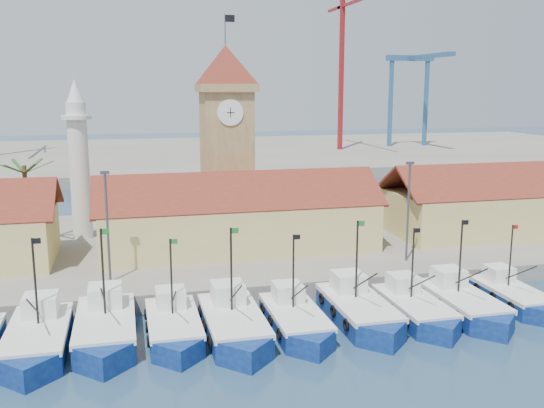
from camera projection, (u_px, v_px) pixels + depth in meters
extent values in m
plane|color=navy|center=(293.00, 344.00, 40.54)|extent=(400.00, 400.00, 0.00)
cube|color=gray|center=(231.00, 245.00, 63.30)|extent=(140.00, 32.00, 1.50)
cube|color=gray|center=(169.00, 156.00, 145.30)|extent=(240.00, 80.00, 2.00)
cube|color=navy|center=(39.00, 343.00, 39.49)|extent=(3.73, 8.44, 1.92)
cube|color=navy|center=(29.00, 372.00, 35.46)|extent=(3.73, 3.73, 1.92)
cube|color=silver|center=(38.00, 329.00, 39.31)|extent=(3.81, 8.68, 0.37)
cube|color=silver|center=(41.00, 306.00, 41.16)|extent=(2.24, 2.34, 1.49)
cylinder|color=black|center=(35.00, 283.00, 39.25)|extent=(0.15, 0.15, 5.97)
cube|color=black|center=(36.00, 241.00, 38.79)|extent=(0.53, 0.02, 0.37)
cube|color=navy|center=(106.00, 333.00, 41.10)|extent=(3.85, 8.70, 1.98)
cube|color=navy|center=(104.00, 360.00, 36.94)|extent=(3.85, 3.85, 1.98)
cube|color=silver|center=(105.00, 319.00, 40.91)|extent=(3.92, 8.95, 0.38)
cube|color=silver|center=(105.00, 296.00, 42.82)|extent=(2.31, 2.42, 1.54)
cylinder|color=black|center=(103.00, 273.00, 40.85)|extent=(0.15, 0.15, 6.15)
cube|color=#197226|center=(105.00, 232.00, 40.38)|extent=(0.55, 0.02, 0.38)
cube|color=navy|center=(174.00, 330.00, 41.68)|extent=(3.42, 7.75, 1.76)
cube|color=navy|center=(179.00, 354.00, 37.99)|extent=(3.42, 3.42, 1.76)
cube|color=silver|center=(173.00, 318.00, 41.52)|extent=(3.49, 7.96, 0.34)
cube|color=silver|center=(171.00, 298.00, 43.22)|extent=(2.05, 2.15, 1.37)
cylinder|color=black|center=(171.00, 278.00, 41.47)|extent=(0.14, 0.14, 5.48)
cube|color=#197226|center=(174.00, 242.00, 41.05)|extent=(0.49, 0.02, 0.34)
cube|color=navy|center=(233.00, 328.00, 41.86)|extent=(3.78, 8.56, 1.95)
cube|color=navy|center=(245.00, 354.00, 37.78)|extent=(3.78, 3.78, 1.95)
cube|color=silver|center=(233.00, 315.00, 41.68)|extent=(3.86, 8.80, 0.38)
cube|color=silver|center=(228.00, 293.00, 43.56)|extent=(2.27, 2.38, 1.51)
cylinder|color=black|center=(231.00, 271.00, 41.62)|extent=(0.15, 0.15, 6.05)
cube|color=#197226|center=(235.00, 231.00, 41.16)|extent=(0.54, 0.02, 0.38)
cube|color=navy|center=(295.00, 324.00, 42.85)|extent=(3.43, 7.76, 1.76)
cube|color=navy|center=(311.00, 346.00, 39.15)|extent=(3.43, 3.43, 1.76)
cube|color=silver|center=(295.00, 312.00, 42.69)|extent=(3.50, 7.98, 0.34)
cube|color=silver|center=(288.00, 292.00, 44.39)|extent=(2.06, 2.16, 1.37)
cylinder|color=black|center=(293.00, 272.00, 42.64)|extent=(0.14, 0.14, 5.49)
cube|color=black|center=(297.00, 237.00, 42.22)|extent=(0.49, 0.02, 0.34)
cube|color=navy|center=(358.00, 314.00, 44.48)|extent=(3.73, 8.45, 1.92)
cube|color=navy|center=(382.00, 337.00, 40.45)|extent=(3.73, 3.73, 1.92)
cube|color=silver|center=(358.00, 302.00, 44.30)|extent=(3.81, 8.69, 0.37)
cube|color=silver|center=(348.00, 282.00, 46.16)|extent=(2.24, 2.35, 1.49)
cylinder|color=black|center=(357.00, 261.00, 44.25)|extent=(0.15, 0.15, 5.98)
cube|color=#197226|center=(361.00, 223.00, 43.79)|extent=(0.53, 0.02, 0.37)
cube|color=navy|center=(413.00, 312.00, 45.02)|extent=(3.41, 7.71, 1.75)
cube|color=navy|center=(439.00, 332.00, 41.34)|extent=(3.41, 3.41, 1.75)
cube|color=silver|center=(414.00, 301.00, 44.85)|extent=(3.48, 7.93, 0.34)
cube|color=silver|center=(403.00, 283.00, 46.54)|extent=(2.04, 2.14, 1.36)
cylinder|color=black|center=(413.00, 264.00, 44.80)|extent=(0.14, 0.14, 5.45)
cube|color=black|center=(417.00, 230.00, 44.38)|extent=(0.49, 0.02, 0.34)
cube|color=navy|center=(461.00, 307.00, 45.97)|extent=(3.60, 8.15, 1.85)
cube|color=navy|center=(492.00, 328.00, 42.08)|extent=(3.60, 3.60, 1.85)
cube|color=silver|center=(462.00, 296.00, 45.80)|extent=(3.67, 8.37, 0.36)
cube|color=silver|center=(448.00, 277.00, 47.59)|extent=(2.16, 2.26, 1.44)
cylinder|color=black|center=(460.00, 257.00, 45.75)|extent=(0.14, 0.14, 5.76)
cube|color=black|center=(466.00, 222.00, 45.30)|extent=(0.51, 0.02, 0.36)
cube|color=navy|center=(511.00, 299.00, 47.89)|extent=(3.20, 7.24, 1.64)
cube|color=navy|center=(541.00, 316.00, 44.44)|extent=(3.20, 3.20, 1.64)
cube|color=silver|center=(512.00, 289.00, 47.73)|extent=(3.26, 7.44, 0.32)
cube|color=silver|center=(499.00, 274.00, 49.32)|extent=(1.92, 2.01, 1.28)
cylinder|color=black|center=(511.00, 257.00, 47.69)|extent=(0.13, 0.13, 5.12)
cube|color=#A5140F|center=(515.00, 227.00, 47.30)|extent=(0.46, 0.02, 0.32)
cube|color=#D6C175|center=(238.00, 225.00, 58.92)|extent=(26.00, 10.00, 4.50)
cube|color=maroon|center=(243.00, 192.00, 55.83)|extent=(27.04, 5.13, 3.21)
cube|color=maroon|center=(233.00, 183.00, 60.60)|extent=(27.04, 5.13, 3.21)
cube|color=#D6C175|center=(525.00, 210.00, 66.38)|extent=(30.00, 10.00, 4.50)
cube|color=maroon|center=(543.00, 179.00, 63.29)|extent=(31.20, 5.13, 3.21)
cube|color=maroon|center=(513.00, 173.00, 68.06)|extent=(31.20, 5.13, 3.21)
cube|color=tan|center=(227.00, 164.00, 63.65)|extent=(5.00, 5.00, 15.00)
cube|color=tan|center=(226.00, 88.00, 62.17)|extent=(5.80, 5.80, 0.80)
pyramid|color=maroon|center=(226.00, 65.00, 61.74)|extent=(5.80, 5.80, 4.00)
cylinder|color=white|center=(230.00, 113.00, 60.19)|extent=(2.60, 0.15, 2.60)
cube|color=black|center=(231.00, 113.00, 60.11)|extent=(0.08, 0.02, 1.00)
cube|color=black|center=(231.00, 113.00, 60.11)|extent=(0.80, 0.02, 0.08)
cylinder|color=#3F3F44|center=(225.00, 30.00, 61.08)|extent=(0.10, 0.10, 3.00)
cube|color=black|center=(230.00, 18.00, 60.99)|extent=(1.00, 0.03, 0.70)
cylinder|color=silver|center=(80.00, 171.00, 62.16)|extent=(2.00, 2.00, 14.00)
cylinder|color=silver|center=(76.00, 117.00, 61.12)|extent=(3.00, 3.00, 0.40)
cone|color=silver|center=(75.00, 91.00, 60.63)|extent=(1.80, 1.80, 2.40)
cylinder|color=brown|center=(27.00, 206.00, 59.64)|extent=(0.44, 0.44, 8.00)
cube|color=#23571E|center=(39.00, 167.00, 59.26)|extent=(2.80, 0.35, 1.18)
cube|color=#23571E|center=(33.00, 166.00, 60.25)|extent=(1.71, 2.60, 1.18)
cube|color=#23571E|center=(18.00, 166.00, 59.92)|extent=(1.71, 2.60, 1.18)
cube|color=#23571E|center=(9.00, 168.00, 58.60)|extent=(2.80, 0.35, 1.18)
cube|color=#23571E|center=(14.00, 169.00, 57.61)|extent=(1.71, 2.60, 1.18)
cube|color=#23571E|center=(30.00, 169.00, 57.94)|extent=(1.71, 2.60, 1.18)
cylinder|color=#3F3F44|center=(108.00, 228.00, 48.06)|extent=(0.20, 0.20, 9.00)
cube|color=#3F3F44|center=(105.00, 173.00, 47.23)|extent=(0.70, 0.25, 0.25)
cylinder|color=#3F3F44|center=(408.00, 212.00, 54.13)|extent=(0.20, 0.20, 9.00)
cube|color=#3F3F44|center=(410.00, 163.00, 53.30)|extent=(0.70, 0.25, 0.25)
cube|color=maroon|center=(341.00, 77.00, 146.73)|extent=(1.00, 1.00, 35.07)
cube|color=maroon|center=(336.00, 9.00, 148.39)|extent=(0.60, 10.00, 0.60)
cube|color=#2E5B8D|center=(391.00, 104.00, 156.34)|extent=(0.90, 0.90, 22.00)
cube|color=#2E5B8D|center=(426.00, 103.00, 158.68)|extent=(0.90, 0.90, 22.00)
cube|color=#2E5B8D|center=(410.00, 58.00, 155.35)|extent=(13.00, 1.40, 1.40)
cube|color=#2E5B8D|center=(429.00, 56.00, 145.81)|extent=(1.40, 22.00, 1.00)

